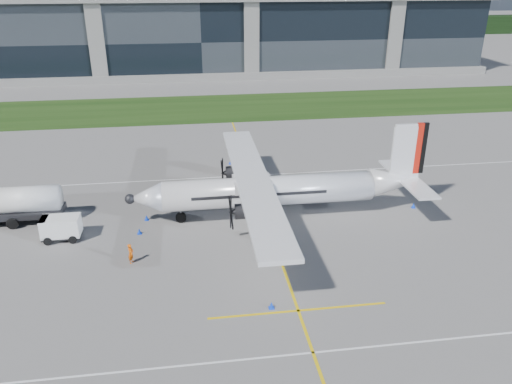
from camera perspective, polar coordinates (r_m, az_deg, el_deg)
The scene contains 14 objects.
ground at distance 75.22m, azimuth -5.08°, elevation 8.03°, with size 400.00×400.00×0.00m, color slate.
grass_strip at distance 82.93m, azimuth -5.41°, elevation 9.55°, with size 400.00×18.00×0.04m, color black.
terminal_building at distance 113.07m, azimuth -6.48°, elevation 17.23°, with size 120.00×20.00×15.00m, color black.
tree_line at distance 173.19m, azimuth -7.17°, elevation 18.01°, with size 400.00×6.00×6.00m, color black.
yellow_taxiway_centerline at distance 47.46m, azimuth 0.68°, elevation -1.70°, with size 0.20×70.00×0.01m, color yellow.
turboprop_aircraft at distance 44.06m, azimuth 2.76°, elevation 2.07°, with size 26.66×27.65×8.29m, color white, non-canonical shape.
fuel_tanker_truck at distance 49.09m, azimuth -26.76°, elevation -1.41°, with size 8.85×2.88×3.32m, color silver, non-canonical shape.
baggage_tug at distance 44.55m, azimuth -21.36°, elevation -3.88°, with size 3.30×1.98×1.98m, color white, non-canonical shape.
ground_crew_person at distance 39.49m, azimuth -14.14°, elevation -6.68°, with size 0.75×0.54×1.84m, color #F25907.
safety_cone_nose_stbd at distance 45.95m, azimuth -12.40°, elevation -2.87°, with size 0.36×0.36×0.50m, color #0C39DB.
safety_cone_portwing at distance 33.97m, azimuth 1.78°, elevation -12.79°, with size 0.36×0.36×0.50m, color #0C39DB.
safety_cone_nose_port at distance 43.77m, azimuth -13.19°, elevation -4.38°, with size 0.36×0.36×0.50m, color #0C39DB.
safety_cone_tail at distance 49.46m, azimuth 17.56°, elevation -1.47°, with size 0.36×0.36×0.50m, color #0C39DB.
safety_cone_stbdwing at distance 57.98m, azimuth -2.95°, elevation 3.44°, with size 0.36×0.36×0.50m, color #0C39DB.
Camera 1 is at (-3.53, -32.25, 20.60)m, focal length 35.00 mm.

